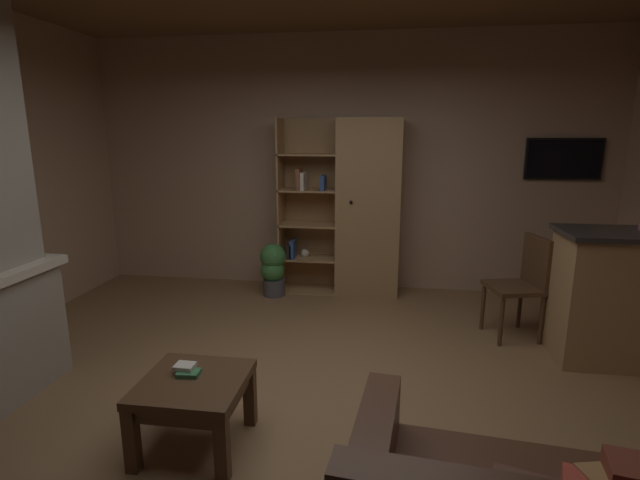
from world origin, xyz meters
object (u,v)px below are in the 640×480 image
table_book_0 (189,373)px  wall_mounted_tv (564,159)px  dining_chair (523,280)px  bookshelf_cabinet (360,209)px  coffee_table (194,393)px  table_book_1 (185,366)px  potted_floor_plant (273,268)px

table_book_0 → wall_mounted_tv: 4.40m
dining_chair → wall_mounted_tv: size_ratio=1.18×
bookshelf_cabinet → dining_chair: 1.87m
bookshelf_cabinet → table_book_0: bookshelf_cabinet is taller
bookshelf_cabinet → coffee_table: size_ratio=3.34×
table_book_1 → wall_mounted_tv: wall_mounted_tv is taller
dining_chair → wall_mounted_tv: wall_mounted_tv is taller
bookshelf_cabinet → coffee_table: 3.06m
coffee_table → potted_floor_plant: (-0.18, 2.65, -0.01)m
coffee_table → potted_floor_plant: size_ratio=0.98×
table_book_1 → wall_mounted_tv: size_ratio=0.15×
potted_floor_plant → bookshelf_cabinet: bearing=14.8°
table_book_1 → wall_mounted_tv: (2.99, 3.04, 1.07)m
table_book_1 → table_book_0: bearing=-41.4°
table_book_1 → dining_chair: (2.35, 1.81, 0.07)m
potted_floor_plant → dining_chair: bearing=-17.3°
dining_chair → potted_floor_plant: bearing=162.7°
table_book_0 → wall_mounted_tv: bearing=46.0°
dining_chair → wall_mounted_tv: (0.64, 1.22, 1.00)m
bookshelf_cabinet → dining_chair: (1.51, -1.01, -0.44)m
bookshelf_cabinet → potted_floor_plant: size_ratio=3.27×
table_book_1 → potted_floor_plant: bearing=92.4°
coffee_table → table_book_0: table_book_0 is taller
coffee_table → potted_floor_plant: bearing=94.0°
coffee_table → wall_mounted_tv: (2.91, 3.11, 1.19)m
coffee_table → table_book_1: (-0.08, 0.07, 0.13)m
bookshelf_cabinet → table_book_1: size_ratio=17.26×
dining_chair → table_book_0: bearing=-141.5°
table_book_0 → wall_mounted_tv: (2.96, 3.07, 1.09)m
table_book_1 → dining_chair: size_ratio=0.12×
table_book_1 → potted_floor_plant: size_ratio=0.19×
dining_chair → potted_floor_plant: size_ratio=1.53×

